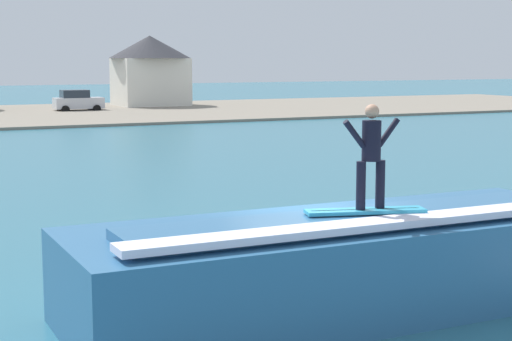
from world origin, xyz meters
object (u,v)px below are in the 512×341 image
object	(u,v)px
wave_crest	(347,262)
house_gabled_white	(150,67)
surfboard	(365,211)
car_far_shore	(78,101)
surfer	(371,151)

from	to	relation	value
wave_crest	house_gabled_white	distance (m)	61.96
surfboard	car_far_shore	distance (m)	56.49
surfer	car_far_shore	distance (m)	56.50
surfboard	surfer	size ratio (longest dim) A/B	1.18
surfboard	car_far_shore	size ratio (longest dim) A/B	0.52
wave_crest	surfer	world-z (taller)	surfer
surfer	wave_crest	bearing A→B (deg)	115.73
surfboard	surfer	world-z (taller)	surfer
wave_crest	surfer	bearing A→B (deg)	-64.27
house_gabled_white	wave_crest	bearing A→B (deg)	-105.37
wave_crest	surfboard	world-z (taller)	surfboard
surfer	house_gabled_white	bearing A→B (deg)	74.90
car_far_shore	house_gabled_white	distance (m)	9.24
surfboard	surfer	bearing A→B (deg)	-1.22
wave_crest	surfboard	bearing A→B (deg)	-76.06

